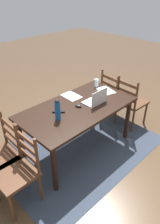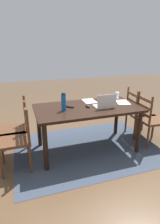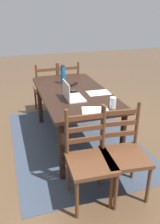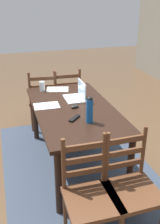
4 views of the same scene
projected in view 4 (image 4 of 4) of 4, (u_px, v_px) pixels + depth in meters
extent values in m
plane|color=brown|center=(75.00, 162.00, 3.42)|extent=(14.00, 14.00, 0.00)
cube|color=#333D4C|center=(75.00, 162.00, 3.42)|extent=(2.45, 1.77, 0.01)
cube|color=black|center=(74.00, 109.00, 3.11)|extent=(1.69, 0.90, 0.04)
cylinder|color=black|center=(35.00, 116.00, 3.84)|extent=(0.07, 0.07, 0.73)
cylinder|color=black|center=(59.00, 183.00, 2.51)|extent=(0.07, 0.07, 0.73)
cylinder|color=black|center=(84.00, 110.00, 4.04)|extent=(0.07, 0.07, 0.73)
cylinder|color=black|center=(130.00, 169.00, 2.71)|extent=(0.07, 0.07, 0.73)
cube|color=#56331E|center=(65.00, 97.00, 4.31)|extent=(0.46, 0.46, 0.04)
cylinder|color=#56331E|center=(53.00, 107.00, 4.53)|extent=(0.04, 0.04, 0.43)
cylinder|color=#56331E|center=(74.00, 105.00, 4.61)|extent=(0.04, 0.04, 0.43)
cylinder|color=#56331E|center=(56.00, 116.00, 4.19)|extent=(0.04, 0.04, 0.43)
cylinder|color=#56331E|center=(80.00, 113.00, 4.28)|extent=(0.04, 0.04, 0.43)
cylinder|color=#56331E|center=(55.00, 87.00, 3.98)|extent=(0.04, 0.04, 0.50)
cylinder|color=#56331E|center=(80.00, 85.00, 4.07)|extent=(0.04, 0.04, 0.50)
cube|color=#56331E|center=(68.00, 92.00, 4.07)|extent=(0.04, 0.36, 0.05)
cube|color=#56331E|center=(67.00, 84.00, 4.01)|extent=(0.04, 0.36, 0.05)
cube|color=#56331E|center=(67.00, 76.00, 3.96)|extent=(0.04, 0.36, 0.05)
cube|color=#56331E|center=(133.00, 192.00, 2.26)|extent=(0.45, 0.45, 0.04)
cylinder|color=#56331E|center=(139.00, 194.00, 2.58)|extent=(0.04, 0.04, 0.43)
cylinder|color=#56331E|center=(102.00, 203.00, 2.47)|extent=(0.04, 0.04, 0.43)
cylinder|color=#56331E|center=(143.00, 151.00, 2.38)|extent=(0.04, 0.04, 0.50)
cylinder|color=#56331E|center=(104.00, 159.00, 2.28)|extent=(0.04, 0.04, 0.50)
cube|color=#56331E|center=(123.00, 164.00, 2.37)|extent=(0.03, 0.36, 0.05)
cube|color=#56331E|center=(124.00, 152.00, 2.32)|extent=(0.03, 0.36, 0.05)
cube|color=#56331E|center=(125.00, 140.00, 2.27)|extent=(0.03, 0.36, 0.05)
cube|color=#56331E|center=(43.00, 99.00, 4.21)|extent=(0.49, 0.49, 0.04)
cylinder|color=#56331E|center=(32.00, 109.00, 4.45)|extent=(0.04, 0.04, 0.43)
cylinder|color=#56331E|center=(55.00, 107.00, 4.51)|extent=(0.04, 0.04, 0.43)
cylinder|color=#56331E|center=(32.00, 119.00, 4.11)|extent=(0.04, 0.04, 0.43)
cylinder|color=#56331E|center=(57.00, 117.00, 4.17)|extent=(0.04, 0.04, 0.43)
cylinder|color=#56331E|center=(30.00, 89.00, 3.90)|extent=(0.04, 0.04, 0.50)
cylinder|color=#56331E|center=(56.00, 88.00, 3.96)|extent=(0.04, 0.04, 0.50)
cube|color=#56331E|center=(43.00, 95.00, 3.97)|extent=(0.07, 0.36, 0.05)
cube|color=#56331E|center=(43.00, 87.00, 3.92)|extent=(0.07, 0.36, 0.05)
cube|color=#56331E|center=(42.00, 79.00, 3.86)|extent=(0.07, 0.36, 0.05)
cube|color=#56331E|center=(92.00, 201.00, 2.17)|extent=(0.45, 0.45, 0.04)
cylinder|color=#56331E|center=(105.00, 203.00, 2.48)|extent=(0.04, 0.04, 0.43)
cylinder|color=#56331E|center=(65.00, 211.00, 2.38)|extent=(0.04, 0.04, 0.43)
cylinder|color=#56331E|center=(107.00, 158.00, 2.28)|extent=(0.04, 0.04, 0.50)
cylinder|color=#56331E|center=(63.00, 165.00, 2.19)|extent=(0.04, 0.04, 0.50)
cube|color=#56331E|center=(85.00, 171.00, 2.28)|extent=(0.03, 0.36, 0.05)
cube|color=#56331E|center=(86.00, 159.00, 2.23)|extent=(0.03, 0.36, 0.05)
cube|color=#56331E|center=(86.00, 147.00, 2.18)|extent=(0.03, 0.36, 0.05)
cube|color=silver|center=(74.00, 99.00, 3.34)|extent=(0.32, 0.22, 0.02)
cube|color=silver|center=(82.00, 89.00, 3.32)|extent=(0.32, 0.01, 0.21)
cube|color=#A5CCEA|center=(81.00, 89.00, 3.32)|extent=(0.30, 0.01, 0.19)
cylinder|color=#145199|center=(89.00, 111.00, 2.71)|extent=(0.07, 0.07, 0.25)
sphere|color=black|center=(90.00, 99.00, 2.66)|extent=(0.06, 0.06, 0.06)
cylinder|color=silver|center=(42.00, 86.00, 3.60)|extent=(0.07, 0.07, 0.13)
ellipsoid|color=black|center=(75.00, 106.00, 3.10)|extent=(0.08, 0.11, 0.03)
cube|color=black|center=(74.00, 118.00, 2.82)|extent=(0.15, 0.15, 0.02)
cube|color=white|center=(58.00, 89.00, 3.68)|extent=(0.28, 0.34, 0.00)
cube|color=white|center=(47.00, 106.00, 3.16)|extent=(0.22, 0.30, 0.00)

